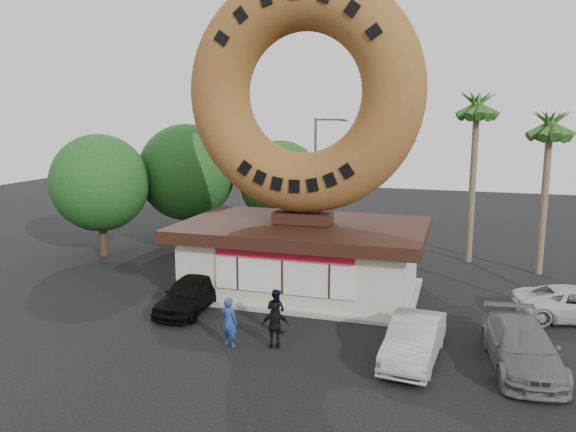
% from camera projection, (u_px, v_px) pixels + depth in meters
% --- Properties ---
extents(ground, '(90.00, 90.00, 0.00)m').
position_uv_depth(ground, '(258.00, 339.00, 20.83)').
color(ground, black).
rests_on(ground, ground).
extents(donut_shop, '(11.20, 7.20, 3.80)m').
position_uv_depth(donut_shop, '(302.00, 255.00, 26.13)').
color(donut_shop, beige).
rests_on(donut_shop, ground).
extents(giant_donut, '(10.71, 2.73, 10.71)m').
position_uv_depth(giant_donut, '(303.00, 93.00, 24.82)').
color(giant_donut, brown).
rests_on(giant_donut, donut_shop).
extents(tree_west, '(6.00, 6.00, 7.65)m').
position_uv_depth(tree_west, '(187.00, 173.00, 34.98)').
color(tree_west, '#473321').
rests_on(tree_west, ground).
extents(tree_mid, '(5.20, 5.20, 6.63)m').
position_uv_depth(tree_mid, '(281.00, 182.00, 35.37)').
color(tree_mid, '#473321').
rests_on(tree_mid, ground).
extents(tree_far, '(5.60, 5.60, 7.14)m').
position_uv_depth(tree_far, '(100.00, 183.00, 32.30)').
color(tree_far, '#473321').
rests_on(tree_far, ground).
extents(palm_near, '(2.60, 2.60, 9.75)m').
position_uv_depth(palm_near, '(477.00, 111.00, 30.29)').
color(palm_near, '#726651').
rests_on(palm_near, ground).
extents(palm_far, '(2.60, 2.60, 8.75)m').
position_uv_depth(palm_far, '(550.00, 129.00, 28.02)').
color(palm_far, '#726651').
rests_on(palm_far, ground).
extents(street_lamp, '(2.11, 0.20, 8.00)m').
position_uv_depth(street_lamp, '(317.00, 174.00, 35.60)').
color(street_lamp, '#59595E').
rests_on(street_lamp, ground).
extents(person_left, '(0.74, 0.56, 1.82)m').
position_uv_depth(person_left, '(229.00, 322.00, 20.07)').
color(person_left, navy).
rests_on(person_left, ground).
extents(person_center, '(0.98, 0.87, 1.67)m').
position_uv_depth(person_center, '(276.00, 310.00, 21.49)').
color(person_center, black).
rests_on(person_center, ground).
extents(person_right, '(1.06, 0.72, 1.68)m').
position_uv_depth(person_right, '(275.00, 326.00, 19.92)').
color(person_right, black).
rests_on(person_right, ground).
extents(car_black, '(1.92, 4.38, 1.47)m').
position_uv_depth(car_black, '(189.00, 294.00, 23.75)').
color(car_black, black).
rests_on(car_black, ground).
extents(car_silver, '(1.99, 4.63, 1.48)m').
position_uv_depth(car_silver, '(414.00, 339.00, 18.94)').
color(car_silver, '#9D9DA1').
rests_on(car_silver, ground).
extents(car_grey, '(2.63, 5.25, 1.46)m').
position_uv_depth(car_grey, '(522.00, 347.00, 18.35)').
color(car_grey, slate).
rests_on(car_grey, ground).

